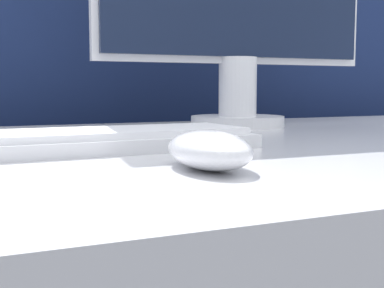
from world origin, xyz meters
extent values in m
cube|color=navy|center=(0.00, 0.54, 0.65)|extent=(5.00, 0.03, 1.30)
ellipsoid|color=white|center=(-0.03, -0.22, 0.79)|extent=(0.08, 0.13, 0.03)
cube|color=white|center=(-0.09, -0.04, 0.78)|extent=(0.39, 0.14, 0.02)
cube|color=white|center=(-0.09, -0.04, 0.80)|extent=(0.36, 0.13, 0.01)
cylinder|color=white|center=(0.24, 0.22, 0.79)|extent=(0.17, 0.17, 0.02)
cylinder|color=white|center=(0.24, 0.22, 0.85)|extent=(0.07, 0.07, 0.11)
camera|label=1|loc=(-0.24, -0.64, 0.85)|focal=50.00mm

